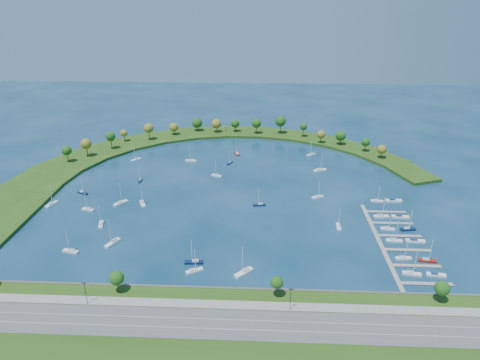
{
  "coord_description": "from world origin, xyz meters",
  "views": [
    {
      "loc": [
        16.83,
        -248.56,
        114.87
      ],
      "look_at": [
        5.0,
        5.0,
        4.0
      ],
      "focal_mm": 32.19,
      "sensor_mm": 36.0,
      "label": 1
    }
  ],
  "objects_px": {
    "moored_boat_16": "(318,196)",
    "moored_boat_17": "(83,192)",
    "dock_system": "(394,242)",
    "moored_boat_10": "(339,226)",
    "moored_boat_7": "(194,270)",
    "docked_boat_0": "(412,273)",
    "moored_boat_11": "(311,154)",
    "docked_boat_5": "(415,241)",
    "docked_boat_10": "(377,200)",
    "docked_boat_11": "(393,200)",
    "docked_boat_1": "(436,275)",
    "moored_boat_9": "(121,203)",
    "moored_boat_18": "(71,251)",
    "moored_boat_8": "(88,209)",
    "moored_boat_4": "(191,160)",
    "moored_boat_19": "(136,159)",
    "moored_boat_15": "(230,162)",
    "moored_boat_13": "(237,153)",
    "moored_boat_2": "(113,242)",
    "docked_boat_7": "(408,229)",
    "moored_boat_20": "(259,204)",
    "moored_boat_5": "(140,180)",
    "moored_boat_6": "(244,272)",
    "docked_boat_9": "(400,217)",
    "docked_boat_3": "(427,260)",
    "moored_boat_0": "(142,203)",
    "moored_boat_14": "(320,170)",
    "harbor_tower": "(224,129)",
    "docked_boat_4": "(394,240)",
    "docked_boat_2": "(403,257)",
    "docked_boat_6": "(388,228)",
    "docked_boat_8": "(381,216)",
    "moored_boat_1": "(194,261)",
    "moored_boat_12": "(101,224)",
    "moored_boat_21": "(52,204)"
  },
  "relations": [
    {
      "from": "moored_boat_4",
      "to": "docked_boat_8",
      "type": "height_order",
      "value": "docked_boat_8"
    },
    {
      "from": "moored_boat_6",
      "to": "docked_boat_5",
      "type": "xyz_separation_m",
      "value": [
        84.75,
        30.43,
        -0.27
      ]
    },
    {
      "from": "docked_boat_5",
      "to": "docked_boat_10",
      "type": "relative_size",
      "value": 0.9
    },
    {
      "from": "moored_boat_16",
      "to": "docked_boat_1",
      "type": "height_order",
      "value": "moored_boat_16"
    },
    {
      "from": "moored_boat_18",
      "to": "moored_boat_8",
      "type": "bearing_deg",
      "value": -65.6
    },
    {
      "from": "moored_boat_7",
      "to": "moored_boat_20",
      "type": "height_order",
      "value": "moored_boat_7"
    },
    {
      "from": "moored_boat_14",
      "to": "harbor_tower",
      "type": "bearing_deg",
      "value": 107.85
    },
    {
      "from": "docked_boat_4",
      "to": "docked_boat_9",
      "type": "relative_size",
      "value": 1.25
    },
    {
      "from": "moored_boat_15",
      "to": "moored_boat_13",
      "type": "bearing_deg",
      "value": -168.92
    },
    {
      "from": "moored_boat_6",
      "to": "moored_boat_9",
      "type": "xyz_separation_m",
      "value": [
        -75.56,
        65.36,
        -0.03
      ]
    },
    {
      "from": "moored_boat_10",
      "to": "moored_boat_17",
      "type": "distance_m",
      "value": 156.33
    },
    {
      "from": "harbor_tower",
      "to": "moored_boat_19",
      "type": "distance_m",
      "value": 92.52
    },
    {
      "from": "dock_system",
      "to": "moored_boat_7",
      "type": "height_order",
      "value": "moored_boat_7"
    },
    {
      "from": "moored_boat_4",
      "to": "moored_boat_19",
      "type": "distance_m",
      "value": 41.36
    },
    {
      "from": "docked_boat_2",
      "to": "docked_boat_6",
      "type": "height_order",
      "value": "docked_boat_2"
    },
    {
      "from": "moored_boat_21",
      "to": "docked_boat_8",
      "type": "xyz_separation_m",
      "value": [
        190.02,
        -6.07,
        -0.01
      ]
    },
    {
      "from": "moored_boat_20",
      "to": "moored_boat_9",
      "type": "bearing_deg",
      "value": -9.54
    },
    {
      "from": "moored_boat_2",
      "to": "docked_boat_11",
      "type": "xyz_separation_m",
      "value": [
        152.92,
        54.46,
        -0.24
      ]
    },
    {
      "from": "dock_system",
      "to": "moored_boat_6",
      "type": "distance_m",
      "value": 79.53
    },
    {
      "from": "docked_boat_11",
      "to": "docked_boat_1",
      "type": "bearing_deg",
      "value": -93.87
    },
    {
      "from": "moored_boat_16",
      "to": "moored_boat_5",
      "type": "bearing_deg",
      "value": 143.9
    },
    {
      "from": "moored_boat_14",
      "to": "docked_boat_9",
      "type": "xyz_separation_m",
      "value": [
        36.06,
        -66.91,
        -0.26
      ]
    },
    {
      "from": "moored_boat_14",
      "to": "docked_boat_9",
      "type": "relative_size",
      "value": 1.45
    },
    {
      "from": "moored_boat_13",
      "to": "docked_boat_2",
      "type": "relative_size",
      "value": 1.06
    },
    {
      "from": "moored_boat_2",
      "to": "moored_boat_21",
      "type": "xyz_separation_m",
      "value": [
        -49.44,
        40.26,
        -0.03
      ]
    },
    {
      "from": "moored_boat_13",
      "to": "docked_boat_11",
      "type": "xyz_separation_m",
      "value": [
        97.94,
        -77.02,
        -0.18
      ]
    },
    {
      "from": "moored_boat_9",
      "to": "moored_boat_17",
      "type": "distance_m",
      "value": 30.91
    },
    {
      "from": "docked_boat_2",
      "to": "docked_boat_7",
      "type": "relative_size",
      "value": 0.92
    },
    {
      "from": "moored_boat_0",
      "to": "moored_boat_18",
      "type": "xyz_separation_m",
      "value": [
        -21.62,
        -51.92,
        -0.01
      ]
    },
    {
      "from": "moored_boat_2",
      "to": "docked_boat_7",
      "type": "relative_size",
      "value": 1.13
    },
    {
      "from": "moored_boat_5",
      "to": "moored_boat_11",
      "type": "xyz_separation_m",
      "value": [
        118.54,
        55.12,
        0.05
      ]
    },
    {
      "from": "moored_boat_5",
      "to": "docked_boat_10",
      "type": "distance_m",
      "value": 151.32
    },
    {
      "from": "moored_boat_2",
      "to": "moored_boat_10",
      "type": "distance_m",
      "value": 117.1
    },
    {
      "from": "moored_boat_4",
      "to": "moored_boat_9",
      "type": "distance_m",
      "value": 78.17
    },
    {
      "from": "moored_boat_11",
      "to": "moored_boat_16",
      "type": "relative_size",
      "value": 1.03
    },
    {
      "from": "moored_boat_7",
      "to": "docked_boat_0",
      "type": "xyz_separation_m",
      "value": [
        96.66,
        2.36,
        0.01
      ]
    },
    {
      "from": "moored_boat_10",
      "to": "docked_boat_5",
      "type": "height_order",
      "value": "moored_boat_10"
    },
    {
      "from": "moored_boat_4",
      "to": "moored_boat_18",
      "type": "height_order",
      "value": "moored_boat_4"
    },
    {
      "from": "docked_boat_8",
      "to": "docked_boat_6",
      "type": "bearing_deg",
      "value": -94.35
    },
    {
      "from": "moored_boat_20",
      "to": "docked_boat_9",
      "type": "xyz_separation_m",
      "value": [
        78.3,
        -11.16,
        -0.18
      ]
    },
    {
      "from": "docked_boat_5",
      "to": "moored_boat_14",
      "type": "bearing_deg",
      "value": 114.24
    },
    {
      "from": "moored_boat_19",
      "to": "docked_boat_8",
      "type": "distance_m",
      "value": 179.76
    },
    {
      "from": "dock_system",
      "to": "moored_boat_10",
      "type": "distance_m",
      "value": 29.16
    },
    {
      "from": "moored_boat_19",
      "to": "docked_boat_4",
      "type": "height_order",
      "value": "docked_boat_4"
    },
    {
      "from": "moored_boat_12",
      "to": "moored_boat_10",
      "type": "bearing_deg",
      "value": -103.04
    },
    {
      "from": "moored_boat_6",
      "to": "docked_boat_9",
      "type": "xyz_separation_m",
      "value": [
        84.75,
        55.79,
        -0.28
      ]
    },
    {
      "from": "moored_boat_2",
      "to": "docked_boat_5",
      "type": "relative_size",
      "value": 1.42
    },
    {
      "from": "docked_boat_3",
      "to": "docked_boat_5",
      "type": "relative_size",
      "value": 1.24
    },
    {
      "from": "moored_boat_16",
      "to": "moored_boat_17",
      "type": "relative_size",
      "value": 1.01
    },
    {
      "from": "moored_boat_1",
      "to": "moored_boat_7",
      "type": "bearing_deg",
      "value": 96.12
    }
  ]
}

